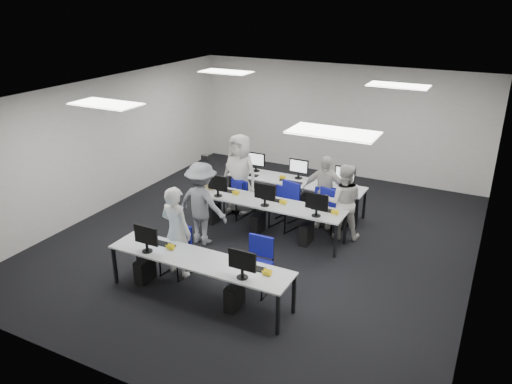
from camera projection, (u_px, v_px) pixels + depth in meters
The scene contains 23 objects.
room at pixel (265, 170), 9.75m from camera, with size 9.00×9.02×3.00m.
ceiling_panels at pixel (265, 94), 9.19m from camera, with size 5.20×4.60×0.02m.
desk_front at pixel (199, 261), 8.07m from camera, with size 3.20×0.70×0.73m.
desk_mid at pixel (269, 205), 10.22m from camera, with size 3.20×0.70×0.73m.
desk_back at pixel (295, 183), 11.38m from camera, with size 3.20×0.70×0.73m.
equipment_front at pixel (190, 276), 8.26m from camera, with size 2.51×0.41×1.19m.
equipment_mid at pixel (260, 217), 10.41m from camera, with size 2.91×0.41×1.19m.
equipment_back at pixel (303, 197), 11.43m from camera, with size 2.91×0.41×1.19m.
chair_0 at pixel (177, 259), 8.93m from camera, with size 0.47×0.51×0.90m.
chair_1 at pixel (256, 275), 8.41m from camera, with size 0.48×0.52×0.95m.
chair_2 at pixel (236, 205), 11.23m from camera, with size 0.48×0.51×0.82m.
chair_3 at pixel (285, 214), 10.69m from camera, with size 0.61×0.64×0.99m.
chair_4 at pixel (323, 218), 10.53m from camera, with size 0.56×0.58×0.92m.
chair_5 at pixel (243, 201), 11.45m from camera, with size 0.52×0.55×0.83m.
chair_6 at pixel (288, 208), 11.11m from camera, with size 0.51×0.53×0.82m.
chair_7 at pixel (334, 215), 10.65m from camera, with size 0.59×0.62×0.96m.
handbag at pixel (210, 183), 10.82m from camera, with size 0.34×0.21×0.27m, color #A08252.
student_0 at pixel (176, 232), 8.72m from camera, with size 0.61×0.40×1.68m, color beige.
student_1 at pixel (343, 202), 10.08m from camera, with size 0.77×0.60×1.59m, color beige.
student_2 at pixel (240, 174), 11.27m from camera, with size 0.89×0.58×1.82m, color beige.
student_3 at pixel (324, 191), 10.57m from camera, with size 0.93×0.39×1.59m, color beige.
photographer at pixel (202, 204), 9.84m from camera, with size 1.10×0.63×1.70m, color slate.
dslr_camera at pixel (206, 158), 9.64m from camera, with size 0.14×0.18×0.10m, color black.
Camera 1 is at (4.04, -8.27, 4.76)m, focal length 35.00 mm.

